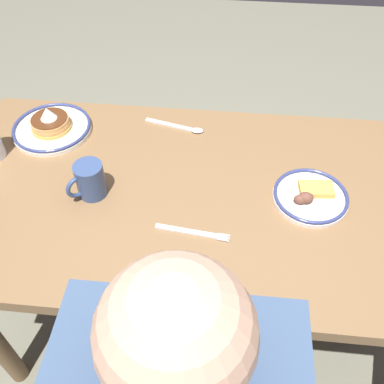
% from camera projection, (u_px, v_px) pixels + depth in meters
% --- Properties ---
extents(ground_plane, '(6.00, 6.00, 0.00)m').
position_uv_depth(ground_plane, '(202.00, 318.00, 1.76)').
color(ground_plane, '#696856').
extents(dining_table, '(1.49, 0.76, 0.76)m').
position_uv_depth(dining_table, '(206.00, 214.00, 1.27)').
color(dining_table, brown).
rests_on(dining_table, ground_plane).
extents(plate_near_main, '(0.21, 0.21, 0.05)m').
position_uv_depth(plate_near_main, '(310.00, 196.00, 1.18)').
color(plate_near_main, silver).
rests_on(plate_near_main, dining_table).
extents(plate_center_pancakes, '(0.25, 0.25, 0.09)m').
position_uv_depth(plate_center_pancakes, '(51.00, 126.00, 1.37)').
color(plate_center_pancakes, silver).
rests_on(plate_center_pancakes, dining_table).
extents(coffee_mug, '(0.10, 0.10, 0.10)m').
position_uv_depth(coffee_mug, '(89.00, 180.00, 1.17)').
color(coffee_mug, '#334772').
rests_on(coffee_mug, dining_table).
extents(fork_near, '(0.20, 0.04, 0.01)m').
position_uv_depth(fork_near, '(193.00, 232.00, 1.11)').
color(fork_near, silver).
rests_on(fork_near, dining_table).
extents(tea_spoon, '(0.20, 0.06, 0.01)m').
position_uv_depth(tea_spoon, '(182.00, 127.00, 1.39)').
color(tea_spoon, silver).
rests_on(tea_spoon, dining_table).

